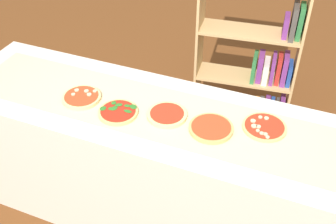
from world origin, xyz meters
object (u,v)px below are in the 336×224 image
Objects in this scene: pizza_plain_2 at (167,115)px; pizza_mushroom_4 at (264,127)px; pizza_spinach_1 at (118,112)px; bookshelf at (263,40)px; pizza_plain_3 at (211,128)px; pizza_mushroom_0 at (82,97)px.

pizza_mushroom_4 is (0.52, 0.10, -0.00)m from pizza_plain_2.
bookshelf reaches higher than pizza_spinach_1.
bookshelf is (-0.24, 1.17, -0.13)m from pizza_mushroom_4.
pizza_mushroom_4 is at bearing -78.61° from bookshelf.
pizza_plain_3 is 1.30m from bookshelf.
pizza_mushroom_4 is (0.26, 0.12, -0.00)m from pizza_plain_3.
pizza_mushroom_0 is 1.55m from bookshelf.
pizza_mushroom_4 is at bearing 24.66° from pizza_plain_3.
pizza_spinach_1 is 0.81m from pizza_mushroom_4.
pizza_plain_3 is at bearing 1.69° from pizza_mushroom_0.
pizza_plain_3 is (0.26, -0.02, 0.00)m from pizza_plain_2.
pizza_mushroom_0 reaches higher than pizza_plain_2.
pizza_plain_3 is 0.29m from pizza_mushroom_4.
pizza_plain_3 is 0.14× the size of bookshelf.
bookshelf is at bearing 88.88° from pizza_plain_3.
pizza_spinach_1 reaches higher than pizza_plain_2.
pizza_plain_2 is at bearing -168.97° from pizza_mushroom_4.
bookshelf is (0.81, 1.32, -0.13)m from pizza_mushroom_0.
bookshelf reaches higher than pizza_plain_3.
pizza_spinach_1 is 0.53m from pizza_plain_3.
pizza_mushroom_4 is 0.14× the size of bookshelf.
pizza_spinach_1 is at bearing -8.79° from pizza_mushroom_0.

